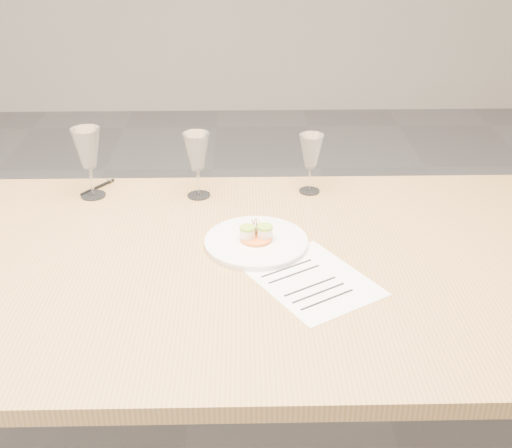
{
  "coord_description": "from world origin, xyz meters",
  "views": [
    {
      "loc": [
        0.19,
        -1.34,
        1.56
      ],
      "look_at": [
        0.22,
        0.09,
        0.8
      ],
      "focal_mm": 45.0,
      "sensor_mm": 36.0,
      "label": 1
    }
  ],
  "objects_px": {
    "recipe_sheet": "(312,280)",
    "wine_glass_1": "(87,150)",
    "dinner_plate": "(256,241)",
    "dining_table": "(168,284)",
    "ballpoint_pen": "(98,187)",
    "wine_glass_2": "(197,153)",
    "wine_glass_3": "(311,153)"
  },
  "relations": [
    {
      "from": "ballpoint_pen",
      "to": "dining_table",
      "type": "bearing_deg",
      "value": -113.2
    },
    {
      "from": "wine_glass_1",
      "to": "wine_glass_3",
      "type": "xyz_separation_m",
      "value": [
        0.64,
        0.02,
        -0.02
      ]
    },
    {
      "from": "recipe_sheet",
      "to": "wine_glass_3",
      "type": "distance_m",
      "value": 0.5
    },
    {
      "from": "dining_table",
      "to": "wine_glass_2",
      "type": "height_order",
      "value": "wine_glass_2"
    },
    {
      "from": "recipe_sheet",
      "to": "wine_glass_1",
      "type": "height_order",
      "value": "wine_glass_1"
    },
    {
      "from": "wine_glass_2",
      "to": "wine_glass_3",
      "type": "xyz_separation_m",
      "value": [
        0.33,
        0.02,
        -0.01
      ]
    },
    {
      "from": "wine_glass_1",
      "to": "wine_glass_2",
      "type": "relative_size",
      "value": 1.07
    },
    {
      "from": "ballpoint_pen",
      "to": "wine_glass_2",
      "type": "distance_m",
      "value": 0.34
    },
    {
      "from": "dining_table",
      "to": "wine_glass_3",
      "type": "xyz_separation_m",
      "value": [
        0.39,
        0.39,
        0.19
      ]
    },
    {
      "from": "dining_table",
      "to": "wine_glass_3",
      "type": "height_order",
      "value": "wine_glass_3"
    },
    {
      "from": "dinner_plate",
      "to": "recipe_sheet",
      "type": "distance_m",
      "value": 0.21
    },
    {
      "from": "wine_glass_1",
      "to": "wine_glass_3",
      "type": "bearing_deg",
      "value": 1.47
    },
    {
      "from": "wine_glass_1",
      "to": "dining_table",
      "type": "bearing_deg",
      "value": -55.95
    },
    {
      "from": "ballpoint_pen",
      "to": "wine_glass_3",
      "type": "xyz_separation_m",
      "value": [
        0.64,
        -0.04,
        0.12
      ]
    },
    {
      "from": "wine_glass_2",
      "to": "wine_glass_3",
      "type": "distance_m",
      "value": 0.33
    },
    {
      "from": "dining_table",
      "to": "wine_glass_1",
      "type": "relative_size",
      "value": 11.53
    },
    {
      "from": "ballpoint_pen",
      "to": "wine_glass_2",
      "type": "bearing_deg",
      "value": -64.49
    },
    {
      "from": "dining_table",
      "to": "ballpoint_pen",
      "type": "xyz_separation_m",
      "value": [
        -0.25,
        0.43,
        0.07
      ]
    },
    {
      "from": "recipe_sheet",
      "to": "wine_glass_1",
      "type": "relative_size",
      "value": 1.76
    },
    {
      "from": "dining_table",
      "to": "wine_glass_1",
      "type": "height_order",
      "value": "wine_glass_1"
    },
    {
      "from": "wine_glass_3",
      "to": "dinner_plate",
      "type": "bearing_deg",
      "value": -117.56
    },
    {
      "from": "dinner_plate",
      "to": "ballpoint_pen",
      "type": "height_order",
      "value": "dinner_plate"
    },
    {
      "from": "dining_table",
      "to": "wine_glass_1",
      "type": "distance_m",
      "value": 0.5
    },
    {
      "from": "ballpoint_pen",
      "to": "wine_glass_3",
      "type": "bearing_deg",
      "value": -56.86
    },
    {
      "from": "wine_glass_1",
      "to": "wine_glass_2",
      "type": "bearing_deg",
      "value": -1.17
    },
    {
      "from": "dinner_plate",
      "to": "recipe_sheet",
      "type": "relative_size",
      "value": 0.72
    },
    {
      "from": "recipe_sheet",
      "to": "ballpoint_pen",
      "type": "relative_size",
      "value": 3.35
    },
    {
      "from": "wine_glass_3",
      "to": "wine_glass_2",
      "type": "bearing_deg",
      "value": -176.03
    },
    {
      "from": "recipe_sheet",
      "to": "dining_table",
      "type": "bearing_deg",
      "value": 133.21
    },
    {
      "from": "dinner_plate",
      "to": "recipe_sheet",
      "type": "height_order",
      "value": "dinner_plate"
    },
    {
      "from": "dining_table",
      "to": "ballpoint_pen",
      "type": "height_order",
      "value": "ballpoint_pen"
    },
    {
      "from": "wine_glass_2",
      "to": "wine_glass_3",
      "type": "relative_size",
      "value": 1.09
    }
  ]
}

